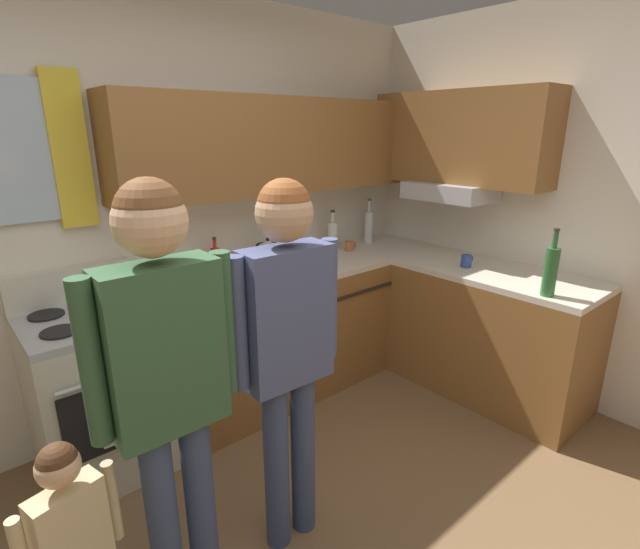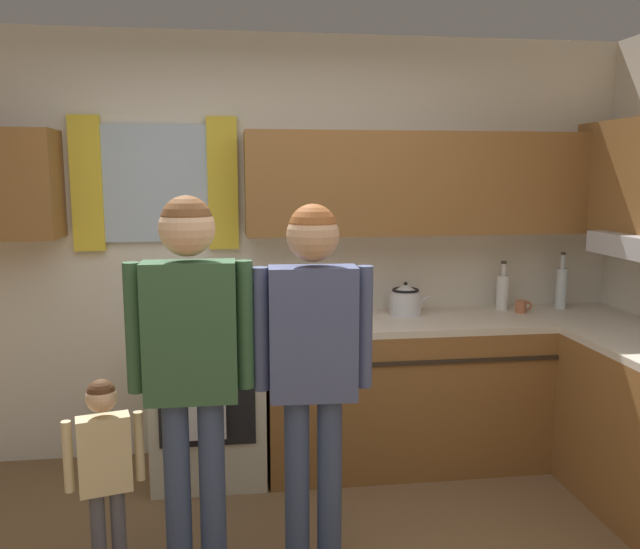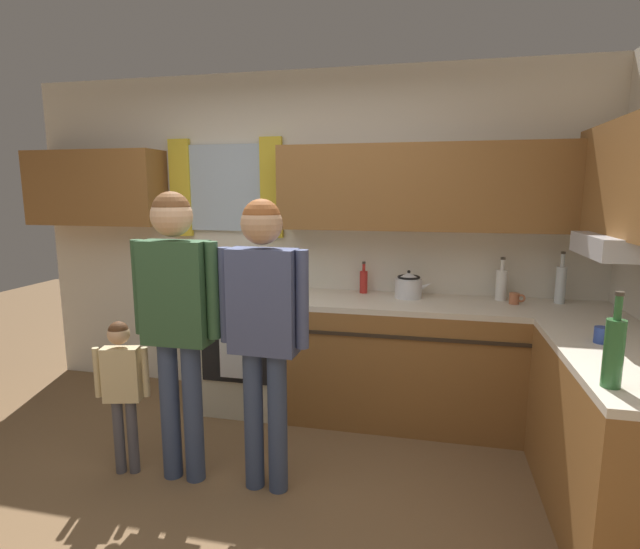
{
  "view_description": "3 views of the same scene",
  "coord_description": "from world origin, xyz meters",
  "px_view_note": "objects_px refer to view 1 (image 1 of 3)",
  "views": [
    {
      "loc": [
        -0.88,
        -0.91,
        1.82
      ],
      "look_at": [
        0.49,
        0.66,
        1.16
      ],
      "focal_mm": 26.22,
      "sensor_mm": 36.0,
      "label": 1
    },
    {
      "loc": [
        -0.17,
        -2.16,
        1.77
      ],
      "look_at": [
        0.22,
        0.72,
        1.31
      ],
      "focal_mm": 36.34,
      "sensor_mm": 36.0,
      "label": 2
    },
    {
      "loc": [
        1.02,
        -1.95,
        1.68
      ],
      "look_at": [
        0.41,
        0.79,
        1.2
      ],
      "focal_mm": 27.43,
      "sensor_mm": 36.0,
      "label": 3
    }
  ],
  "objects_px": {
    "bottle_sauce_red": "(216,260)",
    "bottle_milk_white": "(332,235)",
    "cup_terracotta": "(350,246)",
    "stovetop_kettle": "(268,254)",
    "adult_holding_child": "(166,366)",
    "small_child": "(73,541)",
    "mug_cobalt_blue": "(467,261)",
    "bottle_wine_green": "(551,270)",
    "adult_in_plaid": "(287,330)",
    "bottle_tall_clear": "(369,226)",
    "stove_oven": "(99,390)"
  },
  "relations": [
    {
      "from": "stove_oven",
      "to": "adult_holding_child",
      "type": "distance_m",
      "value": 1.22
    },
    {
      "from": "stove_oven",
      "to": "bottle_sauce_red",
      "type": "relative_size",
      "value": 4.48
    },
    {
      "from": "adult_holding_child",
      "to": "bottle_sauce_red",
      "type": "bearing_deg",
      "value": 55.28
    },
    {
      "from": "bottle_sauce_red",
      "to": "cup_terracotta",
      "type": "relative_size",
      "value": 2.26
    },
    {
      "from": "adult_in_plaid",
      "to": "bottle_wine_green",
      "type": "bearing_deg",
      "value": -12.36
    },
    {
      "from": "small_child",
      "to": "bottle_tall_clear",
      "type": "bearing_deg",
      "value": 25.39
    },
    {
      "from": "bottle_sauce_red",
      "to": "bottle_milk_white",
      "type": "xyz_separation_m",
      "value": [
        1.01,
        -0.03,
        0.03
      ]
    },
    {
      "from": "bottle_sauce_red",
      "to": "small_child",
      "type": "height_order",
      "value": "bottle_sauce_red"
    },
    {
      "from": "cup_terracotta",
      "to": "bottle_sauce_red",
      "type": "bearing_deg",
      "value": 172.41
    },
    {
      "from": "cup_terracotta",
      "to": "stovetop_kettle",
      "type": "relative_size",
      "value": 0.4
    },
    {
      "from": "adult_holding_child",
      "to": "cup_terracotta",
      "type": "bearing_deg",
      "value": 29.91
    },
    {
      "from": "stovetop_kettle",
      "to": "adult_in_plaid",
      "type": "xyz_separation_m",
      "value": [
        -0.73,
        -1.17,
        0.04
      ]
    },
    {
      "from": "mug_cobalt_blue",
      "to": "cup_terracotta",
      "type": "relative_size",
      "value": 1.05
    },
    {
      "from": "adult_in_plaid",
      "to": "small_child",
      "type": "height_order",
      "value": "adult_in_plaid"
    },
    {
      "from": "adult_holding_child",
      "to": "small_child",
      "type": "height_order",
      "value": "adult_holding_child"
    },
    {
      "from": "bottle_milk_white",
      "to": "adult_holding_child",
      "type": "height_order",
      "value": "adult_holding_child"
    },
    {
      "from": "stove_oven",
      "to": "bottle_sauce_red",
      "type": "distance_m",
      "value": 1.03
    },
    {
      "from": "adult_holding_child",
      "to": "stovetop_kettle",
      "type": "bearing_deg",
      "value": 43.72
    },
    {
      "from": "bottle_sauce_red",
      "to": "bottle_milk_white",
      "type": "distance_m",
      "value": 1.01
    },
    {
      "from": "mug_cobalt_blue",
      "to": "small_child",
      "type": "height_order",
      "value": "mug_cobalt_blue"
    },
    {
      "from": "stove_oven",
      "to": "cup_terracotta",
      "type": "distance_m",
      "value": 2.01
    },
    {
      "from": "bottle_tall_clear",
      "to": "adult_in_plaid",
      "type": "relative_size",
      "value": 0.22
    },
    {
      "from": "bottle_wine_green",
      "to": "small_child",
      "type": "height_order",
      "value": "bottle_wine_green"
    },
    {
      "from": "bottle_milk_white",
      "to": "small_child",
      "type": "xyz_separation_m",
      "value": [
        -2.26,
        -1.28,
        -0.43
      ]
    },
    {
      "from": "bottle_wine_green",
      "to": "small_child",
      "type": "xyz_separation_m",
      "value": [
        -2.47,
        0.32,
        -0.46
      ]
    },
    {
      "from": "bottle_wine_green",
      "to": "adult_in_plaid",
      "type": "relative_size",
      "value": 0.24
    },
    {
      "from": "bottle_milk_white",
      "to": "stovetop_kettle",
      "type": "distance_m",
      "value": 0.66
    },
    {
      "from": "stove_oven",
      "to": "bottle_milk_white",
      "type": "distance_m",
      "value": 1.96
    },
    {
      "from": "bottle_sauce_red",
      "to": "mug_cobalt_blue",
      "type": "bearing_deg",
      "value": -35.66
    },
    {
      "from": "adult_in_plaid",
      "to": "bottle_tall_clear",
      "type": "bearing_deg",
      "value": 34.54
    },
    {
      "from": "bottle_wine_green",
      "to": "bottle_milk_white",
      "type": "bearing_deg",
      "value": 97.66
    },
    {
      "from": "cup_terracotta",
      "to": "stovetop_kettle",
      "type": "distance_m",
      "value": 0.74
    },
    {
      "from": "mug_cobalt_blue",
      "to": "cup_terracotta",
      "type": "xyz_separation_m",
      "value": [
        -0.3,
        0.85,
        -0.0
      ]
    },
    {
      "from": "bottle_tall_clear",
      "to": "small_child",
      "type": "relative_size",
      "value": 0.39
    },
    {
      "from": "stovetop_kettle",
      "to": "small_child",
      "type": "bearing_deg",
      "value": -142.91
    },
    {
      "from": "adult_holding_child",
      "to": "bottle_milk_white",
      "type": "bearing_deg",
      "value": 33.39
    },
    {
      "from": "cup_terracotta",
      "to": "adult_in_plaid",
      "type": "bearing_deg",
      "value": -142.4
    },
    {
      "from": "bottle_milk_white",
      "to": "small_child",
      "type": "relative_size",
      "value": 0.33
    },
    {
      "from": "bottle_tall_clear",
      "to": "small_child",
      "type": "height_order",
      "value": "bottle_tall_clear"
    },
    {
      "from": "mug_cobalt_blue",
      "to": "stove_oven",
      "type": "bearing_deg",
      "value": 160.87
    },
    {
      "from": "cup_terracotta",
      "to": "stovetop_kettle",
      "type": "xyz_separation_m",
      "value": [
        -0.74,
        0.05,
        0.06
      ]
    },
    {
      "from": "bottle_tall_clear",
      "to": "adult_holding_child",
      "type": "bearing_deg",
      "value": -151.71
    },
    {
      "from": "mug_cobalt_blue",
      "to": "adult_holding_child",
      "type": "bearing_deg",
      "value": -172.79
    },
    {
      "from": "bottle_sauce_red",
      "to": "stovetop_kettle",
      "type": "bearing_deg",
      "value": -15.71
    },
    {
      "from": "bottle_sauce_red",
      "to": "stovetop_kettle",
      "type": "relative_size",
      "value": 0.9
    },
    {
      "from": "mug_cobalt_blue",
      "to": "adult_in_plaid",
      "type": "relative_size",
      "value": 0.07
    },
    {
      "from": "cup_terracotta",
      "to": "adult_in_plaid",
      "type": "xyz_separation_m",
      "value": [
        -1.46,
        -1.13,
        0.1
      ]
    },
    {
      "from": "cup_terracotta",
      "to": "stovetop_kettle",
      "type": "height_order",
      "value": "stovetop_kettle"
    },
    {
      "from": "bottle_wine_green",
      "to": "adult_holding_child",
      "type": "relative_size",
      "value": 0.23
    },
    {
      "from": "mug_cobalt_blue",
      "to": "adult_in_plaid",
      "type": "distance_m",
      "value": 1.79
    }
  ]
}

